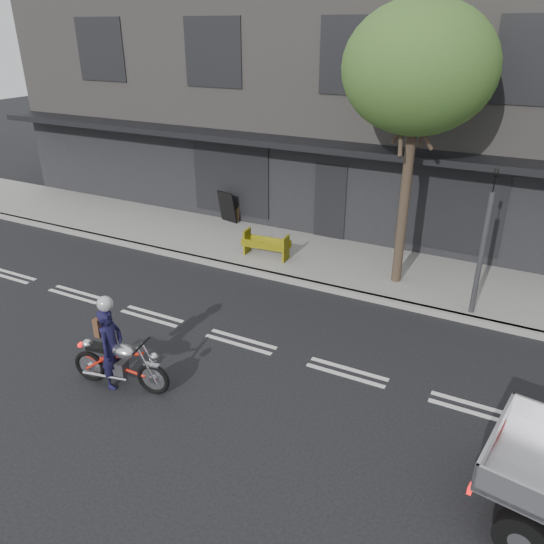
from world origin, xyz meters
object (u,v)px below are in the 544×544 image
at_px(motorcycle, 120,363).
at_px(rider, 112,348).
at_px(street_tree, 419,69).
at_px(traffic_light_pole, 482,252).
at_px(construction_barrier, 263,247).
at_px(sandwich_board, 227,207).

bearing_deg(motorcycle, rider, 170.18).
distance_m(street_tree, traffic_light_pole, 4.23).
bearing_deg(construction_barrier, sandwich_board, 139.19).
bearing_deg(street_tree, traffic_light_pole, -23.03).
height_order(traffic_light_pole, sandwich_board, traffic_light_pole).
xyz_separation_m(rider, sandwich_board, (-2.67, 8.33, -0.11)).
height_order(motorcycle, sandwich_board, sandwich_board).
xyz_separation_m(motorcycle, construction_barrier, (-0.32, 6.17, -0.00)).
relative_size(traffic_light_pole, construction_barrier, 2.63).
bearing_deg(rider, construction_barrier, -8.33).
height_order(street_tree, sandwich_board, street_tree).
height_order(motorcycle, construction_barrier, motorcycle).
height_order(construction_barrier, sandwich_board, sandwich_board).
height_order(traffic_light_pole, motorcycle, traffic_light_pole).
relative_size(traffic_light_pole, sandwich_board, 3.30).
xyz_separation_m(street_tree, construction_barrier, (-3.71, -0.36, -4.75)).
xyz_separation_m(construction_barrier, sandwich_board, (-2.50, 2.16, 0.16)).
bearing_deg(traffic_light_pole, sandwich_board, 162.13).
height_order(motorcycle, rider, rider).
bearing_deg(rider, street_tree, -38.38).
bearing_deg(sandwich_board, motorcycle, -58.38).
bearing_deg(construction_barrier, rider, -88.47).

